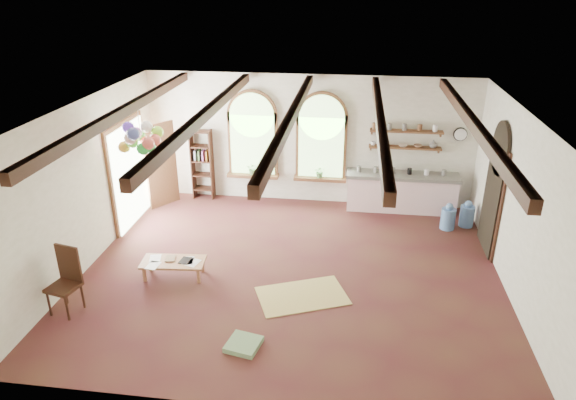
% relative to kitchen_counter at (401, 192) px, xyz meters
% --- Properties ---
extents(floor, '(8.00, 8.00, 0.00)m').
position_rel_kitchen_counter_xyz_m(floor, '(-2.30, -3.20, -0.48)').
color(floor, '#502C21').
rests_on(floor, ground).
extents(ceiling_beams, '(6.20, 6.80, 0.18)m').
position_rel_kitchen_counter_xyz_m(ceiling_beams, '(-2.30, -3.20, 2.62)').
color(ceiling_beams, '#391C12').
rests_on(ceiling_beams, ceiling).
extents(window_left, '(1.30, 0.28, 2.20)m').
position_rel_kitchen_counter_xyz_m(window_left, '(-3.70, 0.23, 1.16)').
color(window_left, brown).
rests_on(window_left, floor).
extents(window_right, '(1.30, 0.28, 2.20)m').
position_rel_kitchen_counter_xyz_m(window_right, '(-2.00, 0.23, 1.16)').
color(window_right, brown).
rests_on(window_right, floor).
extents(left_doorway, '(0.10, 1.90, 2.50)m').
position_rel_kitchen_counter_xyz_m(left_doorway, '(-6.25, -1.40, 0.67)').
color(left_doorway, brown).
rests_on(left_doorway, floor).
extents(right_doorway, '(0.10, 1.30, 2.40)m').
position_rel_kitchen_counter_xyz_m(right_doorway, '(1.65, -1.70, 0.62)').
color(right_doorway, black).
rests_on(right_doorway, floor).
extents(kitchen_counter, '(2.68, 0.62, 0.94)m').
position_rel_kitchen_counter_xyz_m(kitchen_counter, '(0.00, 0.00, 0.00)').
color(kitchen_counter, '#FFD8D8').
rests_on(kitchen_counter, floor).
extents(wall_shelf_lower, '(1.70, 0.24, 0.04)m').
position_rel_kitchen_counter_xyz_m(wall_shelf_lower, '(0.00, 0.18, 1.07)').
color(wall_shelf_lower, brown).
rests_on(wall_shelf_lower, wall_back).
extents(wall_shelf_upper, '(1.70, 0.24, 0.04)m').
position_rel_kitchen_counter_xyz_m(wall_shelf_upper, '(0.00, 0.18, 1.47)').
color(wall_shelf_upper, brown).
rests_on(wall_shelf_upper, wall_back).
extents(wall_clock, '(0.32, 0.04, 0.32)m').
position_rel_kitchen_counter_xyz_m(wall_clock, '(1.25, 0.25, 1.42)').
color(wall_clock, black).
rests_on(wall_clock, wall_back).
extents(bookshelf, '(0.53, 0.32, 1.80)m').
position_rel_kitchen_counter_xyz_m(bookshelf, '(-5.00, 0.12, 0.42)').
color(bookshelf, '#391C12').
rests_on(bookshelf, floor).
extents(coffee_table, '(1.24, 0.65, 0.34)m').
position_rel_kitchen_counter_xyz_m(coffee_table, '(-4.50, -3.68, -0.17)').
color(coffee_table, tan).
rests_on(coffee_table, floor).
extents(side_chair, '(0.56, 0.56, 1.18)m').
position_rel_kitchen_counter_xyz_m(side_chair, '(-5.94, -4.97, -0.14)').
color(side_chair, '#391C12').
rests_on(side_chair, floor).
extents(floor_mat, '(1.81, 1.49, 0.02)m').
position_rel_kitchen_counter_xyz_m(floor_mat, '(-1.99, -4.02, -0.47)').
color(floor_mat, tan).
rests_on(floor_mat, floor).
extents(floor_cushion, '(0.59, 0.59, 0.09)m').
position_rel_kitchen_counter_xyz_m(floor_cushion, '(-2.75, -5.50, -0.43)').
color(floor_cushion, '#6E8E62').
rests_on(floor_cushion, floor).
extents(water_jug_a, '(0.33, 0.33, 0.63)m').
position_rel_kitchen_counter_xyz_m(water_jug_a, '(1.45, -0.70, -0.20)').
color(water_jug_a, '#577FBA').
rests_on(water_jug_a, floor).
extents(water_jug_b, '(0.32, 0.32, 0.63)m').
position_rel_kitchen_counter_xyz_m(water_jug_b, '(1.00, -0.90, -0.21)').
color(water_jug_b, '#577FBA').
rests_on(water_jug_b, floor).
extents(balloon_cluster, '(0.85, 0.90, 1.15)m').
position_rel_kitchen_counter_xyz_m(balloon_cluster, '(-5.43, -2.40, 1.86)').
color(balloon_cluster, white).
rests_on(balloon_cluster, floor).
extents(table_book, '(0.22, 0.28, 0.02)m').
position_rel_kitchen_counter_xyz_m(table_book, '(-4.66, -3.63, -0.12)').
color(table_book, olive).
rests_on(table_book, coffee_table).
extents(tablet, '(0.21, 0.28, 0.01)m').
position_rel_kitchen_counter_xyz_m(tablet, '(-4.28, -3.64, -0.13)').
color(tablet, black).
rests_on(tablet, coffee_table).
extents(potted_plant_left, '(0.27, 0.23, 0.30)m').
position_rel_kitchen_counter_xyz_m(potted_plant_left, '(-3.70, 0.12, 0.37)').
color(potted_plant_left, '#598C4C').
rests_on(potted_plant_left, window_left).
extents(potted_plant_right, '(0.27, 0.23, 0.30)m').
position_rel_kitchen_counter_xyz_m(potted_plant_right, '(-2.00, 0.12, 0.37)').
color(potted_plant_right, '#598C4C').
rests_on(potted_plant_right, window_right).
extents(shelf_cup_a, '(0.12, 0.10, 0.10)m').
position_rel_kitchen_counter_xyz_m(shelf_cup_a, '(-0.75, 0.18, 1.14)').
color(shelf_cup_a, white).
rests_on(shelf_cup_a, wall_shelf_lower).
extents(shelf_cup_b, '(0.10, 0.10, 0.09)m').
position_rel_kitchen_counter_xyz_m(shelf_cup_b, '(-0.40, 0.18, 1.14)').
color(shelf_cup_b, beige).
rests_on(shelf_cup_b, wall_shelf_lower).
extents(shelf_bowl_a, '(0.22, 0.22, 0.05)m').
position_rel_kitchen_counter_xyz_m(shelf_bowl_a, '(-0.05, 0.18, 1.12)').
color(shelf_bowl_a, beige).
rests_on(shelf_bowl_a, wall_shelf_lower).
extents(shelf_bowl_b, '(0.20, 0.20, 0.06)m').
position_rel_kitchen_counter_xyz_m(shelf_bowl_b, '(0.30, 0.18, 1.12)').
color(shelf_bowl_b, '#8C664C').
rests_on(shelf_bowl_b, wall_shelf_lower).
extents(shelf_vase, '(0.18, 0.18, 0.19)m').
position_rel_kitchen_counter_xyz_m(shelf_vase, '(0.65, 0.18, 1.19)').
color(shelf_vase, slate).
rests_on(shelf_vase, wall_shelf_lower).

